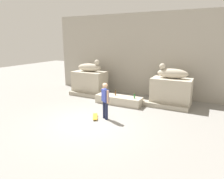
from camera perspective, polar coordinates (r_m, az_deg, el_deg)
ground_plane at (r=8.99m, az=-6.24°, el=-9.22°), size 40.00×40.00×0.00m
facade_wall at (r=13.43m, az=7.04°, el=9.70°), size 11.63×0.60×5.12m
pedestal_left at (r=13.40m, az=-6.27°, el=1.90°), size 2.09×1.27×1.50m
pedestal_right at (r=11.46m, az=16.32°, el=-0.64°), size 2.09×1.27×1.50m
statue_reclining_left at (r=13.21m, az=-6.25°, el=6.28°), size 1.65×0.72×0.78m
statue_reclining_right at (r=11.26m, az=16.49°, el=4.48°), size 1.63×0.64×0.78m
ledge_block at (r=11.34m, az=1.88°, el=-2.97°), size 2.62×0.79×0.46m
skater at (r=9.05m, az=-1.91°, el=-2.78°), size 0.47×0.36×1.67m
skateboard at (r=9.45m, az=-4.76°, el=-7.58°), size 0.59×0.79×0.08m
bottle_brown at (r=11.41m, az=0.98°, el=-0.98°), size 0.07×0.07×0.32m
bottle_green at (r=10.87m, az=6.31°, el=-1.92°), size 0.07×0.07×0.28m
stair_step at (r=11.77m, az=2.84°, el=-2.89°), size 7.34×0.50×0.24m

